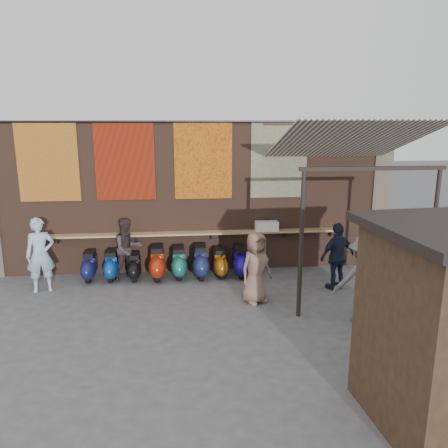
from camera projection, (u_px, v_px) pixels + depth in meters
name	position (u px, v px, depth m)	size (l,w,h in m)	color
ground	(197.00, 308.00, 9.56)	(70.00, 70.00, 0.00)	#474749
brick_wall	(192.00, 197.00, 11.71)	(10.00, 0.40, 4.00)	brown
pier_right	(378.00, 194.00, 12.22)	(0.50, 0.50, 4.00)	#4C4238
eating_counter	(193.00, 233.00, 11.56)	(8.00, 0.32, 0.05)	#9E7A51
shelf_box	(267.00, 226.00, 11.69)	(0.60, 0.30, 0.25)	white
tapestry_redgold	(48.00, 162.00, 10.92)	(1.50, 0.02, 2.00)	maroon
tapestry_sun	(125.00, 161.00, 11.11)	(1.50, 0.02, 2.00)	red
tapestry_orange	(203.00, 160.00, 11.30)	(1.50, 0.02, 2.00)	#C26818
tapestry_multi	(279.00, 160.00, 11.50)	(1.50, 0.02, 2.00)	#244E84
hang_rail	(191.00, 122.00, 11.04)	(0.06, 0.06, 9.50)	black
scooter_stool_0	(90.00, 266.00, 11.19)	(0.35, 0.77, 0.74)	#14184C
scooter_stool_1	(112.00, 265.00, 11.24)	(0.36, 0.79, 0.75)	navy
scooter_stool_2	(135.00, 267.00, 11.24)	(0.32, 0.71, 0.68)	black
scooter_stool_3	(158.00, 263.00, 11.28)	(0.40, 0.89, 0.85)	#9B250B
scooter_stool_4	(179.00, 262.00, 11.37)	(0.38, 0.84, 0.80)	#1B6C60
scooter_stool_5	(201.00, 262.00, 11.39)	(0.40, 0.88, 0.84)	navy
scooter_stool_6	(220.00, 262.00, 11.47)	(0.35, 0.78, 0.74)	#89490C
scooter_stool_7	(240.00, 261.00, 11.48)	(0.38, 0.84, 0.80)	#180C88
diner_left	(40.00, 255.00, 10.35)	(0.65, 0.43, 1.79)	#93B4D7
diner_right	(128.00, 249.00, 11.14)	(0.78, 0.61, 1.61)	#34282A
shopper_navy	(337.00, 256.00, 10.49)	(0.96, 0.40, 1.64)	#161E33
shopper_grey	(363.00, 280.00, 8.71)	(1.17, 0.67, 1.81)	slate
shopper_tan	(256.00, 268.00, 9.71)	(0.79, 0.51, 1.62)	#7A594D
stall_sign	(432.00, 265.00, 6.46)	(1.20, 0.04, 0.50)	gold
stall_shelf	(425.00, 324.00, 6.68)	(2.02, 0.10, 0.06)	#473321
awning_canvas	(347.00, 141.00, 9.96)	(3.20, 3.40, 0.03)	beige
awning_ledger	(325.00, 123.00, 11.41)	(3.30, 0.08, 0.12)	#33261C
awning_header	(373.00, 168.00, 8.61)	(3.00, 0.08, 0.08)	black
awning_post_left	(301.00, 245.00, 8.82)	(0.09, 0.09, 3.10)	black
awning_post_right	(432.00, 241.00, 9.10)	(0.09, 0.09, 3.10)	black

